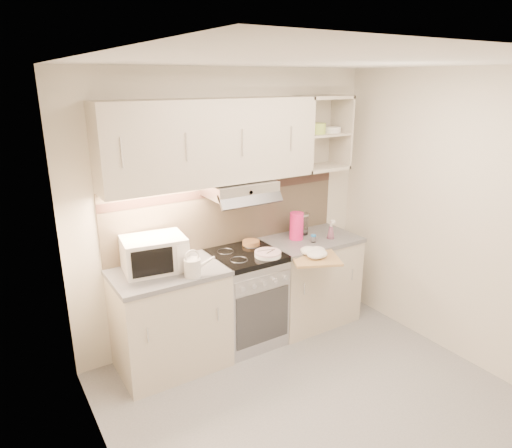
# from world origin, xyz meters

# --- Properties ---
(ground) EXTENTS (3.00, 3.00, 0.00)m
(ground) POSITION_xyz_m (0.00, 0.00, 0.00)
(ground) COLOR #949496
(ground) RESTS_ON ground
(room_shell) EXTENTS (3.04, 2.84, 2.52)m
(room_shell) POSITION_xyz_m (0.00, 0.37, 1.63)
(room_shell) COLOR silver
(room_shell) RESTS_ON ground
(base_cabinet_left) EXTENTS (0.90, 0.60, 0.86)m
(base_cabinet_left) POSITION_xyz_m (-0.75, 1.10, 0.43)
(base_cabinet_left) COLOR beige
(base_cabinet_left) RESTS_ON ground
(worktop_left) EXTENTS (0.92, 0.62, 0.04)m
(worktop_left) POSITION_xyz_m (-0.75, 1.10, 0.88)
(worktop_left) COLOR slate
(worktop_left) RESTS_ON base_cabinet_left
(base_cabinet_right) EXTENTS (0.90, 0.60, 0.86)m
(base_cabinet_right) POSITION_xyz_m (0.75, 1.10, 0.43)
(base_cabinet_right) COLOR beige
(base_cabinet_right) RESTS_ON ground
(worktop_right) EXTENTS (0.92, 0.62, 0.04)m
(worktop_right) POSITION_xyz_m (0.75, 1.10, 0.88)
(worktop_right) COLOR slate
(worktop_right) RESTS_ON base_cabinet_right
(electric_range) EXTENTS (0.60, 0.60, 0.90)m
(electric_range) POSITION_xyz_m (0.00, 1.10, 0.45)
(electric_range) COLOR #B7B7BC
(electric_range) RESTS_ON ground
(microwave) EXTENTS (0.54, 0.43, 0.28)m
(microwave) POSITION_xyz_m (-0.83, 1.17, 1.04)
(microwave) COLOR silver
(microwave) RESTS_ON worktop_left
(watering_can) EXTENTS (0.27, 0.14, 0.23)m
(watering_can) POSITION_xyz_m (-0.61, 0.88, 0.98)
(watering_can) COLOR silver
(watering_can) RESTS_ON worktop_left
(plate_stack) EXTENTS (0.24, 0.24, 0.05)m
(plate_stack) POSITION_xyz_m (0.12, 0.92, 0.92)
(plate_stack) COLOR white
(plate_stack) RESTS_ON electric_range
(bread_loaf) EXTENTS (0.16, 0.16, 0.04)m
(bread_loaf) POSITION_xyz_m (0.15, 1.25, 0.92)
(bread_loaf) COLOR #996139
(bread_loaf) RESTS_ON electric_range
(pink_pitcher) EXTENTS (0.14, 0.13, 0.27)m
(pink_pitcher) POSITION_xyz_m (0.61, 1.15, 1.03)
(pink_pitcher) COLOR #ED1D6D
(pink_pitcher) RESTS_ON worktop_right
(glass_jar) EXTENTS (0.11, 0.11, 0.22)m
(glass_jar) POSITION_xyz_m (0.75, 1.24, 1.01)
(glass_jar) COLOR silver
(glass_jar) RESTS_ON worktop_right
(spice_jar) EXTENTS (0.05, 0.05, 0.07)m
(spice_jar) POSITION_xyz_m (0.69, 0.99, 0.94)
(spice_jar) COLOR silver
(spice_jar) RESTS_ON worktop_right
(spray_bottle) EXTENTS (0.08, 0.08, 0.20)m
(spray_bottle) POSITION_xyz_m (0.91, 0.99, 0.98)
(spray_bottle) COLOR pink
(spray_bottle) RESTS_ON worktop_right
(cutting_board) EXTENTS (0.53, 0.51, 0.02)m
(cutting_board) POSITION_xyz_m (0.49, 0.71, 0.87)
(cutting_board) COLOR tan
(cutting_board) RESTS_ON base_cabinet_right
(dish_towel) EXTENTS (0.34, 0.32, 0.07)m
(dish_towel) POSITION_xyz_m (0.51, 0.75, 0.92)
(dish_towel) COLOR silver
(dish_towel) RESTS_ON cutting_board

